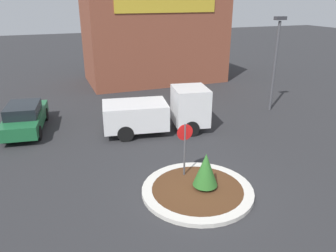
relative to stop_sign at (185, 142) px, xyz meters
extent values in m
plane|color=#2D2D30|center=(0.05, -1.10, -1.56)|extent=(120.00, 120.00, 0.00)
cylinder|color=beige|center=(0.05, -1.10, -1.48)|extent=(4.05, 4.05, 0.15)
cylinder|color=#4C2D19|center=(0.05, -1.10, -1.48)|extent=(3.32, 3.32, 0.15)
cylinder|color=#4C4C51|center=(0.00, 0.00, -0.42)|extent=(0.07, 0.07, 2.28)
cylinder|color=#B71414|center=(0.00, 0.00, 0.39)|extent=(0.63, 0.03, 0.63)
cylinder|color=brown|center=(0.35, -1.10, -1.35)|extent=(0.08, 0.08, 0.11)
cone|color=#2D6B28|center=(0.35, -1.10, -0.67)|extent=(0.90, 0.90, 1.24)
cube|color=white|center=(2.34, 4.63, -0.23)|extent=(2.03, 2.26, 1.92)
cube|color=white|center=(-0.53, 5.12, -0.56)|extent=(3.54, 2.61, 1.27)
cube|color=black|center=(2.93, 4.53, 0.10)|extent=(0.34, 1.77, 0.67)
cylinder|color=black|center=(2.34, 5.61, -1.15)|extent=(0.83, 0.36, 0.81)
cylinder|color=black|center=(2.01, 3.71, -1.15)|extent=(0.83, 0.36, 0.81)
cylinder|color=black|center=(-0.95, 6.17, -1.15)|extent=(0.83, 0.36, 0.81)
cylinder|color=black|center=(-1.28, 4.27, -1.15)|extent=(0.83, 0.36, 0.81)
cube|color=brown|center=(4.21, 16.10, 1.86)|extent=(10.96, 6.00, 6.84)
cube|color=gold|center=(4.21, 13.07, 4.48)|extent=(7.67, 0.08, 0.90)
cube|color=#1E6638|center=(-5.86, 7.55, -0.92)|extent=(2.40, 4.80, 0.66)
cube|color=black|center=(-5.89, 7.32, -0.32)|extent=(1.85, 2.40, 0.55)
cylinder|color=black|center=(-6.45, 9.07, -1.20)|extent=(0.29, 0.74, 0.72)
cylinder|color=black|center=(-4.85, 8.84, -1.20)|extent=(0.29, 0.74, 0.72)
cylinder|color=black|center=(-6.86, 6.26, -1.20)|extent=(0.29, 0.74, 0.72)
cylinder|color=black|center=(-5.26, 6.03, -1.20)|extent=(0.29, 0.74, 0.72)
cylinder|color=#4C4C51|center=(8.37, 5.76, 1.13)|extent=(0.16, 0.16, 5.36)
cube|color=#38383D|center=(8.37, 5.76, 3.96)|extent=(0.70, 0.30, 0.20)
camera|label=1|loc=(-4.58, -10.27, 5.07)|focal=35.00mm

